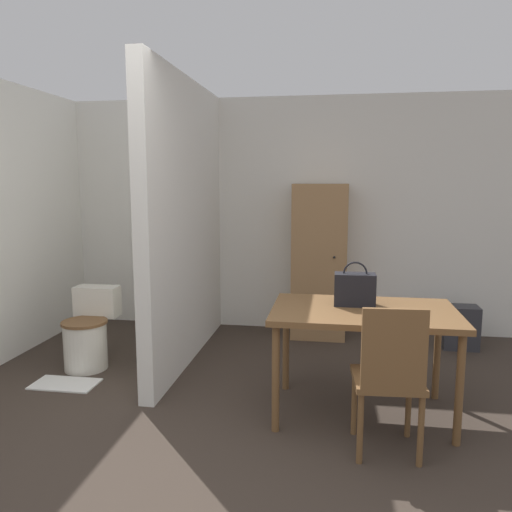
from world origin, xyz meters
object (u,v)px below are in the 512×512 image
wooden_cabinet (319,261)px  wooden_chair (389,375)px  dining_table (364,320)px  toilet (89,333)px  handbag (355,289)px  space_heater (460,327)px

wooden_cabinet → wooden_chair: bearing=-78.1°
dining_table → toilet: 2.41m
wooden_chair → toilet: size_ratio=1.37×
dining_table → toilet: size_ratio=1.84×
handbag → space_heater: (1.08, 1.47, -0.66)m
wooden_chair → wooden_cabinet: 2.36m
toilet → wooden_cabinet: wooden_cabinet is taller
wooden_chair → wooden_cabinet: wooden_cabinet is taller
handbag → space_heater: bearing=53.7°
dining_table → space_heater: bearing=57.0°
handbag → wooden_cabinet: size_ratio=0.19×
toilet → space_heater: 3.49m
handbag → toilet: bearing=168.6°
wooden_cabinet → space_heater: 1.51m
dining_table → space_heater: 1.93m
toilet → handbag: 2.37m
toilet → handbag: size_ratio=2.19×
dining_table → wooden_cabinet: wooden_cabinet is taller
wooden_cabinet → handbag: bearing=-79.8°
space_heater → toilet: bearing=-163.1°
dining_table → wooden_cabinet: bearing=101.5°
wooden_cabinet → dining_table: bearing=-78.5°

